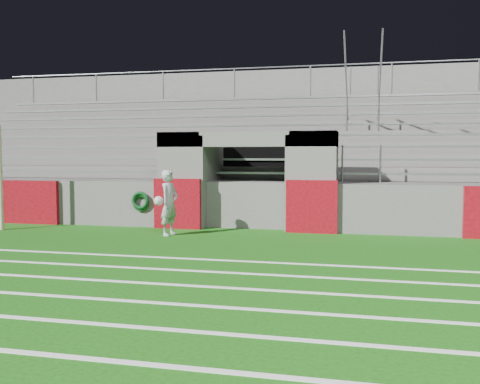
# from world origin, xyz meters

# --- Properties ---
(ground) EXTENTS (90.00, 90.00, 0.00)m
(ground) POSITION_xyz_m (0.00, 0.00, 0.00)
(ground) COLOR #144F0D
(ground) RESTS_ON ground
(field_post) EXTENTS (0.11, 0.11, 2.81)m
(field_post) POSITION_xyz_m (-6.27, 1.65, 1.40)
(field_post) COLOR tan
(field_post) RESTS_ON ground
(field_markings) EXTENTS (28.00, 8.09, 0.01)m
(field_markings) POSITION_xyz_m (0.00, -5.00, 0.01)
(field_markings) COLOR white
(field_markings) RESTS_ON ground
(stadium_structure) EXTENTS (26.00, 8.48, 5.42)m
(stadium_structure) POSITION_xyz_m (0.00, 7.97, 1.49)
(stadium_structure) COLOR #565351
(stadium_structure) RESTS_ON ground
(goalkeeper_with_ball) EXTENTS (0.60, 0.66, 1.62)m
(goalkeeper_with_ball) POSITION_xyz_m (-1.59, 1.77, 0.81)
(goalkeeper_with_ball) COLOR #A1A6AB
(goalkeeper_with_ball) RESTS_ON ground
(hose_coil) EXTENTS (0.50, 0.14, 0.56)m
(hose_coil) POSITION_xyz_m (-2.86, 2.92, 0.71)
(hose_coil) COLOR #0C4015
(hose_coil) RESTS_ON ground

